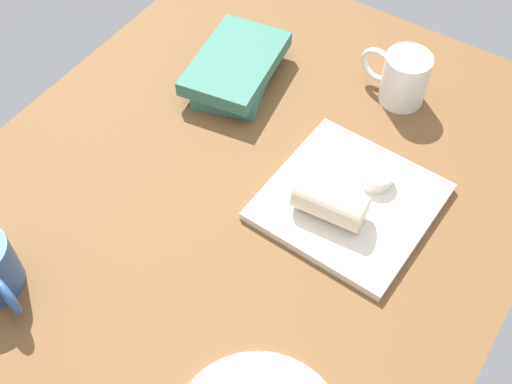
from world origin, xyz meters
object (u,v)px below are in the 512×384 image
(breakfast_wrap, at_px, (330,202))
(book_stack, at_px, (236,69))
(square_plate, at_px, (349,202))
(sauce_cup, at_px, (377,176))
(coffee_mug, at_px, (403,77))

(breakfast_wrap, xyz_separation_m, book_stack, (0.19, 0.31, -0.02))
(square_plate, relative_size, sauce_cup, 4.70)
(square_plate, height_order, sauce_cup, sauce_cup)
(square_plate, height_order, coffee_mug, coffee_mug)
(breakfast_wrap, height_order, coffee_mug, coffee_mug)
(square_plate, distance_m, breakfast_wrap, 0.06)
(sauce_cup, relative_size, breakfast_wrap, 0.48)
(square_plate, relative_size, coffee_mug, 1.89)
(square_plate, relative_size, breakfast_wrap, 2.27)
(square_plate, xyz_separation_m, book_stack, (0.14, 0.32, 0.02))
(coffee_mug, bearing_deg, breakfast_wrap, -175.17)
(breakfast_wrap, bearing_deg, square_plate, -23.57)
(sauce_cup, relative_size, coffee_mug, 0.40)
(sauce_cup, relative_size, book_stack, 0.23)
(coffee_mug, bearing_deg, book_stack, 114.69)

